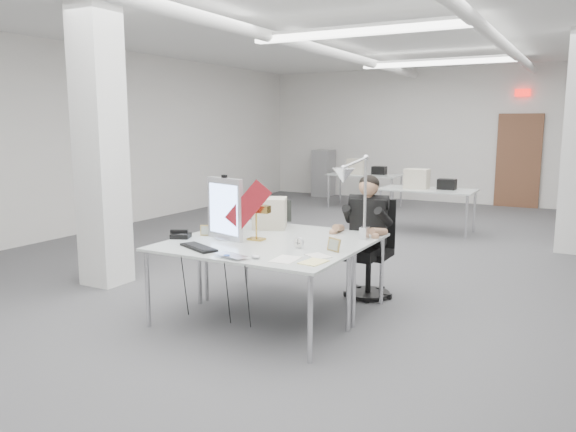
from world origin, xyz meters
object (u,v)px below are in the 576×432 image
at_px(desk_phone, 181,236).
at_px(beige_monitor, 270,213).
at_px(laptop, 227,257).
at_px(desk_main, 246,251).
at_px(office_chair, 369,247).
at_px(monitor, 225,209).
at_px(architect_lamp, 355,201).
at_px(seated_person, 368,216).
at_px(bankers_lamp, 256,222).

distance_m(desk_phone, beige_monitor, 1.03).
bearing_deg(laptop, desk_main, 112.41).
distance_m(desk_main, beige_monitor, 1.08).
distance_m(office_chair, laptop, 1.96).
height_order(monitor, beige_monitor, monitor).
bearing_deg(beige_monitor, architect_lamp, -39.71).
bearing_deg(office_chair, desk_phone, -150.27).
distance_m(beige_monitor, architect_lamp, 1.19).
distance_m(seated_person, beige_monitor, 1.06).
height_order(laptop, architect_lamp, architect_lamp).
relative_size(laptop, architect_lamp, 0.40).
bearing_deg(beige_monitor, monitor, -120.18).
relative_size(monitor, laptop, 1.87).
bearing_deg(bankers_lamp, laptop, -82.03).
height_order(seated_person, monitor, seated_person).
bearing_deg(monitor, beige_monitor, 100.10).
relative_size(desk_main, architect_lamp, 2.21).
distance_m(laptop, beige_monitor, 1.45).
bearing_deg(beige_monitor, seated_person, -0.28).
bearing_deg(architect_lamp, beige_monitor, -172.07).
bearing_deg(laptop, architect_lamp, 71.21).
bearing_deg(desk_main, office_chair, 67.21).
xyz_separation_m(monitor, beige_monitor, (0.08, 0.73, -0.14)).
bearing_deg(laptop, beige_monitor, 121.19).
xyz_separation_m(desk_main, bankers_lamp, (-0.14, 0.40, 0.19)).
relative_size(desk_main, bankers_lamp, 4.97).
bearing_deg(bankers_lamp, office_chair, 49.24).
xyz_separation_m(desk_phone, architect_lamp, (1.62, 0.57, 0.38)).
xyz_separation_m(monitor, laptop, (0.47, -0.66, -0.29)).
distance_m(bankers_lamp, beige_monitor, 0.64).
relative_size(monitor, architect_lamp, 0.74).
bearing_deg(office_chair, laptop, -120.26).
bearing_deg(monitor, desk_phone, -142.40).
bearing_deg(architect_lamp, desk_main, -114.23).
xyz_separation_m(seated_person, beige_monitor, (-0.97, -0.42, 0.02)).
relative_size(office_chair, beige_monitor, 3.16).
xyz_separation_m(laptop, bankers_lamp, (-0.19, 0.77, 0.17)).
distance_m(desk_main, bankers_lamp, 0.47).
bearing_deg(bankers_lamp, seated_person, 47.96).
relative_size(seated_person, monitor, 1.58).
height_order(monitor, bankers_lamp, monitor).
xyz_separation_m(desk_main, laptop, (0.05, -0.37, 0.03)).
xyz_separation_m(desk_main, office_chair, (0.62, 1.48, -0.19)).
relative_size(desk_main, laptop, 5.57).
bearing_deg(seated_person, desk_main, -126.51).
height_order(monitor, desk_phone, monitor).
height_order(desk_main, beige_monitor, beige_monitor).
height_order(monitor, architect_lamp, architect_lamp).
height_order(laptop, beige_monitor, beige_monitor).
bearing_deg(desk_main, monitor, 146.31).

